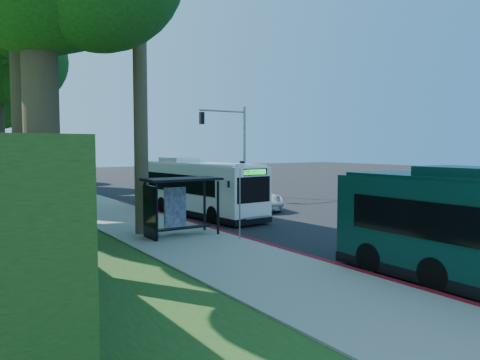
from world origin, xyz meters
TOP-DOWN VIEW (x-y plane):
  - ground at (0.00, 0.00)m, footprint 140.00×140.00m
  - sidewalk at (-7.30, 0.00)m, footprint 4.50×70.00m
  - red_curb at (-5.00, -4.00)m, footprint 0.25×30.00m
  - grass_verge at (-13.00, 5.00)m, footprint 8.00×70.00m
  - bus_shelter at (-7.26, -2.86)m, footprint 3.20×1.51m
  - stop_sign_pole at (-5.40, -5.00)m, footprint 0.35×0.06m
  - traffic_signal_pole at (3.78, 10.00)m, footprint 4.10×0.30m
  - white_bus at (-3.22, 3.19)m, footprint 3.07×10.98m
  - pickup at (0.88, 3.05)m, footprint 3.75×5.72m

SIDE VIEW (x-z plane):
  - ground at x=0.00m, z-range 0.00..0.00m
  - grass_verge at x=-13.00m, z-range 0.00..0.06m
  - sidewalk at x=-7.30m, z-range 0.00..0.12m
  - red_curb at x=-5.00m, z-range 0.00..0.13m
  - pickup at x=0.88m, z-range 0.00..1.46m
  - white_bus at x=-3.22m, z-range -0.04..3.19m
  - bus_shelter at x=-7.26m, z-range 0.53..3.08m
  - stop_sign_pole at x=-5.40m, z-range 0.50..3.67m
  - traffic_signal_pole at x=3.78m, z-range 0.92..7.92m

